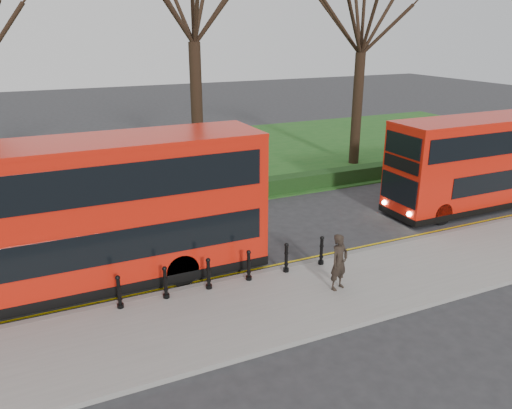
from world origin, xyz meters
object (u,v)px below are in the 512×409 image
bus_rear (490,162)px  pedestrian (339,262)px  bus_lead (76,218)px  bollard_row (229,270)px

bus_rear → pedestrian: (-10.98, -4.13, -1.05)m
bus_lead → pedestrian: 8.26m
bollard_row → bus_rear: size_ratio=0.67×
pedestrian → bollard_row: bearing=133.9°
bollard_row → bus_rear: bearing=9.8°
bus_rear → pedestrian: bus_rear is taller
bus_lead → pedestrian: size_ratio=6.53×
bus_lead → pedestrian: (7.23, -3.77, -1.33)m
bus_lead → bus_rear: size_ratio=1.13×
bollard_row → bus_rear: bus_rear is taller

